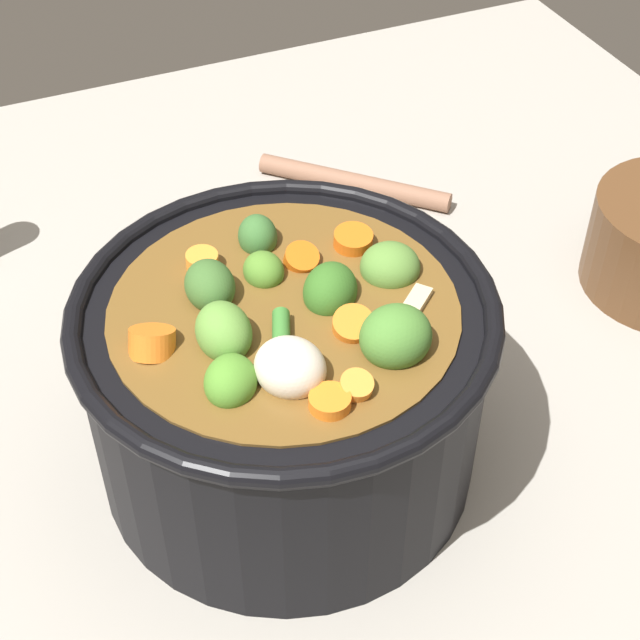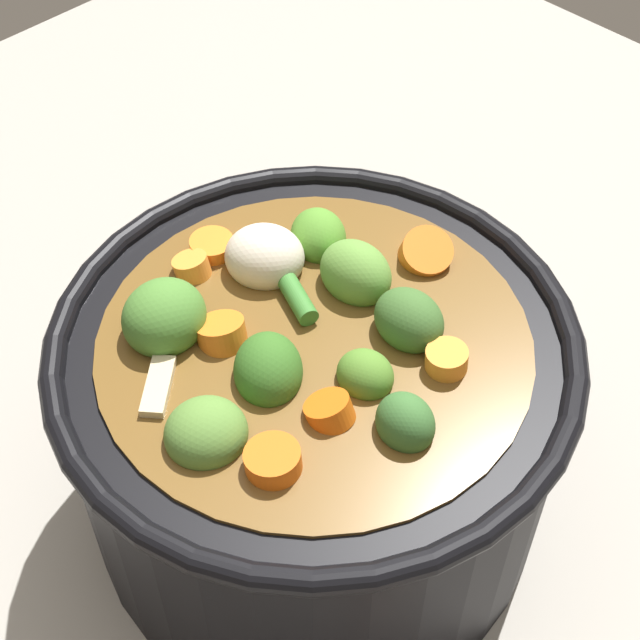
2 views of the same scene
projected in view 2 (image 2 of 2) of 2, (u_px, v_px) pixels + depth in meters
name	position (u px, v px, depth m)	size (l,w,h in m)	color
ground_plane	(315.00, 494.00, 0.57)	(1.10, 1.10, 0.00)	#9E998E
cooking_pot	(314.00, 417.00, 0.52)	(0.26, 0.26, 0.17)	black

